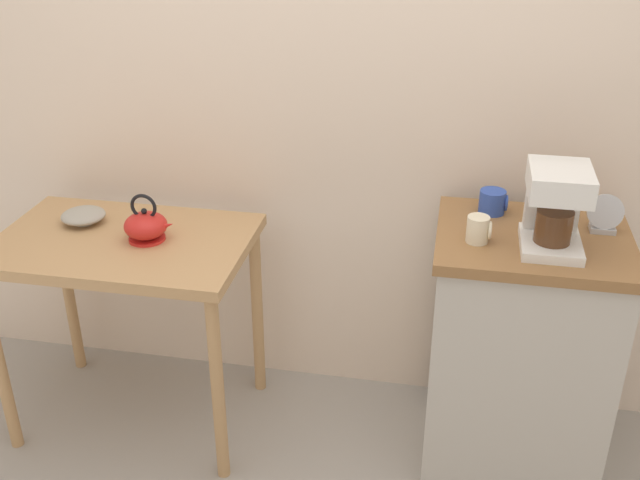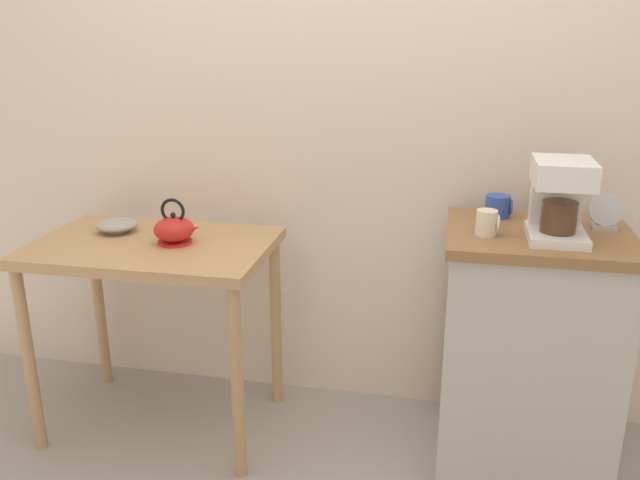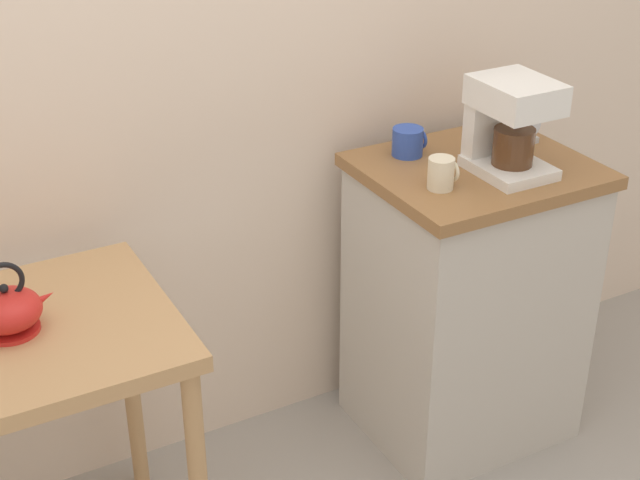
{
  "view_description": "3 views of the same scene",
  "coord_description": "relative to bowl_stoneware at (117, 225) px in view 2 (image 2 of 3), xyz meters",
  "views": [
    {
      "loc": [
        0.38,
        -2.17,
        1.93
      ],
      "look_at": [
        -0.02,
        -0.08,
        0.86
      ],
      "focal_mm": 41.83,
      "sensor_mm": 36.0,
      "label": 1
    },
    {
      "loc": [
        0.35,
        -2.17,
        1.54
      ],
      "look_at": [
        -0.09,
        -0.0,
        0.82
      ],
      "focal_mm": 36.84,
      "sensor_mm": 36.0,
      "label": 2
    },
    {
      "loc": [
        -0.86,
        -1.85,
        1.91
      ],
      "look_at": [
        0.1,
        -0.08,
        0.84
      ],
      "focal_mm": 52.57,
      "sensor_mm": 36.0,
      "label": 3
    }
  ],
  "objects": [
    {
      "name": "bowl_stoneware",
      "position": [
        0.0,
        0.0,
        0.0
      ],
      "size": [
        0.16,
        0.16,
        0.05
      ],
      "color": "#9E998C",
      "rests_on": "wooden_table"
    },
    {
      "name": "coffee_maker",
      "position": [
        1.61,
        -0.09,
        0.22
      ],
      "size": [
        0.18,
        0.22,
        0.26
      ],
      "color": "white",
      "rests_on": "kitchen_counter"
    },
    {
      "name": "mug_blue",
      "position": [
        1.44,
        0.12,
        0.12
      ],
      "size": [
        0.09,
        0.09,
        0.08
      ],
      "color": "#2D4CAD",
      "rests_on": "kitchen_counter"
    },
    {
      "name": "teakettle",
      "position": [
        0.28,
        -0.08,
        0.03
      ],
      "size": [
        0.18,
        0.15,
        0.17
      ],
      "color": "red",
      "rests_on": "wooden_table"
    },
    {
      "name": "mug_small_cream",
      "position": [
        1.39,
        -0.11,
        0.12
      ],
      "size": [
        0.08,
        0.07,
        0.08
      ],
      "color": "beige",
      "rests_on": "kitchen_counter"
    },
    {
      "name": "kitchen_counter",
      "position": [
        1.57,
        -0.03,
        -0.36
      ],
      "size": [
        0.61,
        0.52,
        0.89
      ],
      "color": "#BCB7AD",
      "rests_on": "ground_plane"
    },
    {
      "name": "table_clock",
      "position": [
        1.78,
        0.04,
        0.14
      ],
      "size": [
        0.11,
        0.06,
        0.12
      ],
      "color": "#B2B5BA",
      "rests_on": "kitchen_counter"
    },
    {
      "name": "back_wall",
      "position": [
        1.01,
        0.34,
        0.6
      ],
      "size": [
        4.4,
        0.1,
        2.8
      ],
      "primitive_type": "cube",
      "color": "beige",
      "rests_on": "ground_plane"
    },
    {
      "name": "ground_plane",
      "position": [
        0.91,
        -0.06,
        -0.8
      ],
      "size": [
        8.0,
        8.0,
        0.0
      ],
      "primitive_type": "plane",
      "color": "gray"
    },
    {
      "name": "wooden_table",
      "position": [
        0.19,
        -0.09,
        -0.13
      ],
      "size": [
        0.88,
        0.58,
        0.77
      ],
      "color": "tan",
      "rests_on": "ground_plane"
    }
  ]
}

